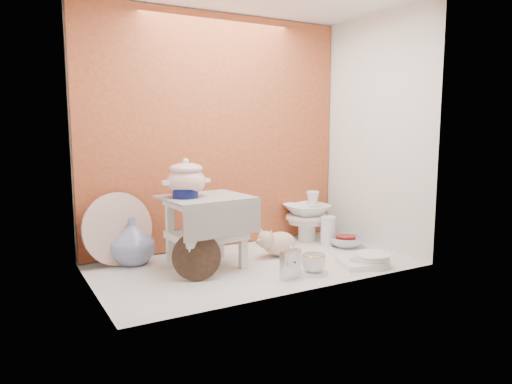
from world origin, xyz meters
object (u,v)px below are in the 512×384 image
Objects in this scene: plush_pig at (279,243)px; blue_white_vase at (133,241)px; gold_rim_teacup at (314,263)px; step_stool at (206,232)px; soup_tureen at (186,177)px; mantel_clock at (291,263)px; floral_platter at (118,229)px; dinner_plate_stack at (372,260)px; crystal_bowl at (346,242)px; porcelain_tower at (307,216)px.

blue_white_vase is at bearing -179.06° from plush_pig.
gold_rim_teacup is (-0.03, -0.39, -0.02)m from plush_pig.
soup_tureen is at bearing 154.33° from step_stool.
step_stool is at bearing -21.19° from soup_tureen.
step_stool reaches higher than mantel_clock.
floral_platter is at bearing 141.71° from gold_rim_teacup.
dinner_plate_stack is 0.95× the size of crystal_bowl.
soup_tureen reaches higher than mantel_clock.
dinner_plate_stack is at bearing -27.76° from soup_tureen.
floral_platter is 1.23× the size of porcelain_tower.
soup_tureen reaches higher than porcelain_tower.
mantel_clock is at bearing -131.09° from porcelain_tower.
floral_platter is (-0.32, 0.26, -0.30)m from soup_tureen.
gold_rim_teacup is (0.46, -0.39, -0.14)m from step_stool.
porcelain_tower is at bearing 86.63° from dinner_plate_stack.
soup_tureen is at bearing 176.22° from crystal_bowl.
mantel_clock is at bearing 174.64° from dinner_plate_stack.
blue_white_vase is (-0.35, 0.27, -0.07)m from step_stool.
porcelain_tower is at bearing 39.50° from mantel_clock.
crystal_bowl is (0.50, -0.03, -0.05)m from plush_pig.
blue_white_vase is 1.22× the size of crystal_bowl.
dinner_plate_stack is (0.93, -0.49, -0.48)m from soup_tureen.
gold_rim_teacup is (0.15, 0.01, -0.02)m from mantel_clock.
blue_white_vase is 2.09× the size of gold_rim_teacup.
step_stool is 1.10× the size of floral_platter.
dinner_plate_stack is at bearing -30.99° from floral_platter.
gold_rim_teacup is 0.58× the size of crystal_bowl.
step_stool is at bearing -164.04° from porcelain_tower.
step_stool is at bearing 139.38° from gold_rim_teacup.
soup_tureen is 0.73m from mantel_clock.
soup_tureen is 0.51m from blue_white_vase.
gold_rim_teacup is (0.56, -0.43, -0.45)m from soup_tureen.
floral_platter is at bearing 140.81° from soup_tureen.
dinner_plate_stack is at bearing -8.67° from gold_rim_teacup.
porcelain_tower is (1.21, -0.02, 0.04)m from blue_white_vase.
gold_rim_teacup is at bearing -6.77° from mantel_clock.
soup_tureen is at bearing -43.36° from blue_white_vase.
gold_rim_teacup is 0.37m from dinner_plate_stack.
porcelain_tower is (0.97, 0.21, -0.34)m from soup_tureen.
soup_tureen reaches higher than gold_rim_teacup.
soup_tureen is 1.15m from dinner_plate_stack.
floral_platter reaches higher than step_stool.
blue_white_vase is 1.37m from crystal_bowl.
step_stool is at bearing 151.50° from dinner_plate_stack.
porcelain_tower reaches higher than crystal_bowl.
crystal_bowl is 0.64× the size of porcelain_tower.
plush_pig is at bearing 176.69° from crystal_bowl.
floral_platter reaches higher than mantel_clock.
crystal_bowl is at bearing 16.03° from plush_pig.
porcelain_tower is at bearing 11.48° from step_stool.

